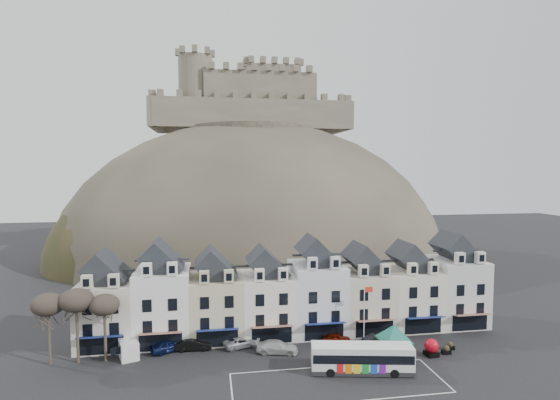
# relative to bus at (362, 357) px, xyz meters

# --- Properties ---
(ground) EXTENTS (300.00, 300.00, 0.00)m
(ground) POSITION_rel_bus_xyz_m (-5.22, -3.07, -1.71)
(ground) COLOR black
(ground) RESTS_ON ground
(coach_bay_markings) EXTENTS (22.00, 7.50, 0.01)m
(coach_bay_markings) POSITION_rel_bus_xyz_m (-3.22, -1.82, -1.71)
(coach_bay_markings) COLOR silver
(coach_bay_markings) RESTS_ON ground
(townhouse_terrace) EXTENTS (54.40, 9.35, 11.80)m
(townhouse_terrace) POSITION_rel_bus_xyz_m (-5.08, 12.90, 3.59)
(townhouse_terrace) COLOR beige
(townhouse_terrace) RESTS_ON ground
(castle_hill) EXTENTS (100.00, 76.00, 68.00)m
(castle_hill) POSITION_rel_bus_xyz_m (-3.97, 65.89, -1.60)
(castle_hill) COLOR #36322A
(castle_hill) RESTS_ON ground
(castle) EXTENTS (50.20, 22.20, 22.00)m
(castle) POSITION_rel_bus_xyz_m (-4.72, 72.87, 38.48)
(castle) COLOR #5F5648
(castle) RESTS_ON ground
(tree_left_far) EXTENTS (3.61, 3.61, 8.24)m
(tree_left_far) POSITION_rel_bus_xyz_m (-34.22, 7.43, 5.19)
(tree_left_far) COLOR #372D23
(tree_left_far) RESTS_ON ground
(tree_left_mid) EXTENTS (3.78, 3.78, 8.64)m
(tree_left_mid) POSITION_rel_bus_xyz_m (-31.22, 7.43, 5.53)
(tree_left_mid) COLOR #372D23
(tree_left_mid) RESTS_ON ground
(tree_left_near) EXTENTS (3.43, 3.43, 7.84)m
(tree_left_near) POSITION_rel_bus_xyz_m (-28.22, 7.43, 4.84)
(tree_left_near) COLOR #372D23
(tree_left_near) RESTS_ON ground
(bus) EXTENTS (11.25, 4.53, 3.10)m
(bus) POSITION_rel_bus_xyz_m (0.00, 0.00, 0.00)
(bus) COLOR #262628
(bus) RESTS_ON ground
(bus_shelter) EXTENTS (6.75, 6.75, 4.29)m
(bus_shelter) POSITION_rel_bus_xyz_m (4.64, 2.11, 1.62)
(bus_shelter) COLOR black
(bus_shelter) RESTS_ON ground
(red_buoy) EXTENTS (1.66, 1.66, 2.05)m
(red_buoy) POSITION_rel_bus_xyz_m (9.60, 2.68, -0.66)
(red_buoy) COLOR black
(red_buoy) RESTS_ON ground
(flagpole) EXTENTS (1.12, 0.13, 7.70)m
(flagpole) POSITION_rel_bus_xyz_m (2.86, 6.93, 2.68)
(flagpole) COLOR silver
(flagpole) RESTS_ON ground
(white_van) EXTENTS (3.30, 4.93, 2.07)m
(white_van) POSITION_rel_bus_xyz_m (-26.01, 8.66, -0.67)
(white_van) COLOR white
(white_van) RESTS_ON ground
(planter_west) EXTENTS (1.08, 0.75, 1.07)m
(planter_west) POSITION_rel_bus_xyz_m (11.62, 2.83, -1.20)
(planter_west) COLOR black
(planter_west) RESTS_ON ground
(planter_east) EXTENTS (1.05, 0.70, 1.00)m
(planter_east) POSITION_rel_bus_xyz_m (12.78, 3.93, -1.23)
(planter_east) COLOR black
(planter_east) RESTS_ON ground
(car_navy) EXTENTS (4.83, 3.44, 1.53)m
(car_navy) POSITION_rel_bus_xyz_m (-21.22, 8.93, -0.95)
(car_navy) COLOR #0C173D
(car_navy) RESTS_ON ground
(car_black) EXTENTS (4.50, 1.72, 1.46)m
(car_black) POSITION_rel_bus_xyz_m (-18.32, 8.93, -0.98)
(car_black) COLOR black
(car_black) RESTS_ON ground
(car_silver) EXTENTS (4.92, 3.40, 1.27)m
(car_silver) POSITION_rel_bus_xyz_m (-12.45, 8.93, -1.08)
(car_silver) COLOR #ADAFB5
(car_silver) RESTS_ON ground
(car_white) EXTENTS (5.43, 3.24, 1.47)m
(car_white) POSITION_rel_bus_xyz_m (-8.34, 6.43, -0.97)
(car_white) COLOR silver
(car_white) RESTS_ON ground
(car_maroon) EXTENTS (3.81, 2.10, 1.23)m
(car_maroon) POSITION_rel_bus_xyz_m (-0.42, 8.16, -1.10)
(car_maroon) COLOR #5A1005
(car_maroon) RESTS_ON ground
(car_charcoal) EXTENTS (4.67, 1.88, 1.51)m
(car_charcoal) POSITION_rel_bus_xyz_m (4.78, 6.43, -0.96)
(car_charcoal) COLOR black
(car_charcoal) RESTS_ON ground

